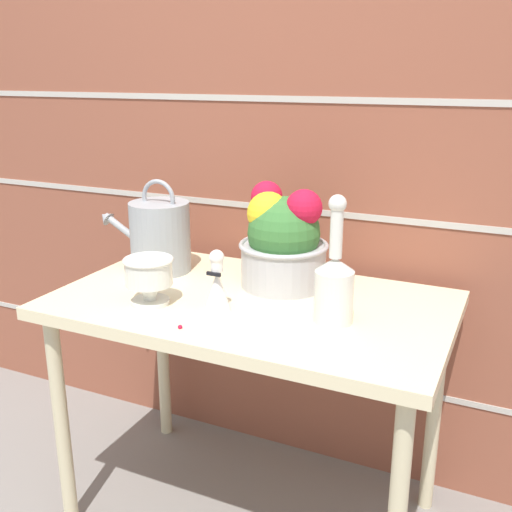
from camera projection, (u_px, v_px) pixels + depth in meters
name	position (u px, v px, depth m)	size (l,w,h in m)	color
ground_plane	(252.00, 512.00, 1.93)	(12.00, 12.00, 0.00)	gray
brick_wall	(306.00, 155.00, 1.98)	(3.60, 0.08, 2.20)	brown
patio_table	(251.00, 325.00, 1.74)	(1.12, 0.67, 0.74)	beige
watering_can	(159.00, 236.00, 1.93)	(0.34, 0.19, 0.30)	#93999E
crystal_pedestal_bowl	(149.00, 275.00, 1.66)	(0.14, 0.14, 0.13)	silver
flower_planter	(283.00, 240.00, 1.79)	(0.27, 0.27, 0.31)	#ADADB2
glass_decanter	(334.00, 283.00, 1.53)	(0.10, 0.10, 0.34)	silver
figurine_vase	(217.00, 286.00, 1.62)	(0.07, 0.07, 0.17)	white
fallen_petal	(180.00, 327.00, 1.52)	(0.01, 0.01, 0.01)	red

